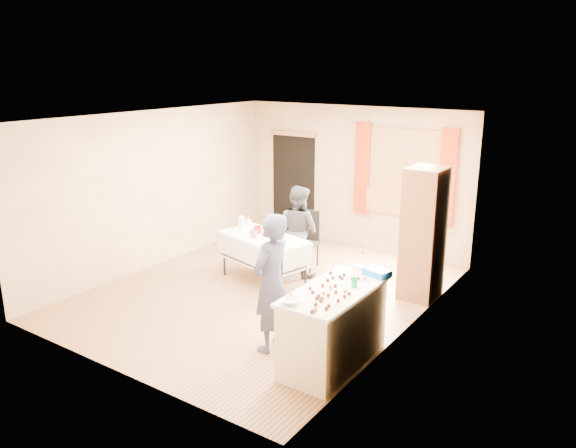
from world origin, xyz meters
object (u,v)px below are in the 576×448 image
Objects in this scene: counter at (333,327)px; girl at (271,283)px; party_table at (264,255)px; chair at (305,251)px; woman at (298,230)px; cabinet at (423,234)px.

girl is at bearing -172.74° from counter.
counter is at bearing -22.12° from party_table.
party_table is at bearing -112.20° from chair.
chair is at bearing 92.37° from party_table.
woman is at bearing -153.40° from girl.
cabinet reaches higher than counter.
counter is at bearing 97.77° from girl.
party_table is (-2.25, -0.82, -0.52)m from cabinet.
counter is 3.17m from chair.
woman reaches higher than counter.
chair is (-2.06, 0.09, -0.68)m from cabinet.
chair is 2.89m from girl.
girl is (-0.79, -0.10, 0.39)m from counter.
chair is (0.19, 0.91, -0.16)m from party_table.
girl is at bearing 123.93° from woman.
cabinet is at bearing 33.96° from party_table.
party_table is 0.95× the size of girl.
cabinet is at bearing 160.83° from girl.
cabinet is 2.45m from party_table.
girl is (1.36, -1.67, 0.39)m from party_table.
girl reaches higher than chair.
counter is 2.91m from woman.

